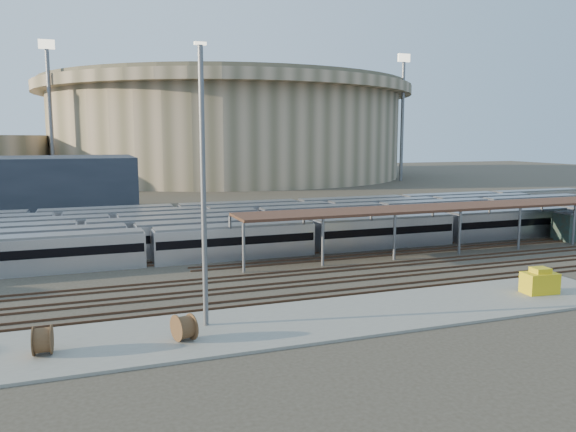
# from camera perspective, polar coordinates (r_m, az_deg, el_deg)

# --- Properties ---
(ground) EXTENTS (420.00, 420.00, 0.00)m
(ground) POSITION_cam_1_polar(r_m,az_deg,el_deg) (57.89, 3.54, -5.37)
(ground) COLOR #383026
(ground) RESTS_ON ground
(apron) EXTENTS (50.00, 9.00, 0.20)m
(apron) POSITION_cam_1_polar(r_m,az_deg,el_deg) (42.72, 5.46, -10.13)
(apron) COLOR gray
(apron) RESTS_ON ground
(subway_trains) EXTENTS (127.52, 23.90, 3.60)m
(subway_trains) POSITION_cam_1_polar(r_m,az_deg,el_deg) (74.52, -2.21, -0.95)
(subway_trains) COLOR silver
(subway_trains) RESTS_ON ground
(inspection_shed) EXTENTS (60.30, 6.00, 5.30)m
(inspection_shed) POSITION_cam_1_polar(r_m,az_deg,el_deg) (71.77, 18.57, 0.87)
(inspection_shed) COLOR slate
(inspection_shed) RESTS_ON ground
(empty_tracks) EXTENTS (170.00, 9.62, 0.18)m
(empty_tracks) POSITION_cam_1_polar(r_m,az_deg,el_deg) (53.46, 5.69, -6.43)
(empty_tracks) COLOR #4C3323
(empty_tracks) RESTS_ON ground
(stadium) EXTENTS (124.00, 124.00, 32.50)m
(stadium) POSITION_cam_1_polar(r_m,az_deg,el_deg) (197.44, -6.17, 8.84)
(stadium) COLOR tan
(stadium) RESTS_ON ground
(service_building) EXTENTS (42.00, 20.00, 10.00)m
(service_building) POSITION_cam_1_polar(r_m,az_deg,el_deg) (107.63, -26.62, 2.68)
(service_building) COLOR #1E232D
(service_building) RESTS_ON ground
(floodlight_0) EXTENTS (4.00, 1.00, 38.40)m
(floodlight_0) POSITION_cam_1_polar(r_m,az_deg,el_deg) (161.93, -23.01, 9.94)
(floodlight_0) COLOR slate
(floodlight_0) RESTS_ON ground
(floodlight_2) EXTENTS (4.00, 1.00, 38.40)m
(floodlight_2) POSITION_cam_1_polar(r_m,az_deg,el_deg) (177.79, 11.55, 10.17)
(floodlight_2) COLOR slate
(floodlight_2) RESTS_ON ground
(floodlight_3) EXTENTS (4.00, 1.00, 38.40)m
(floodlight_3) POSITION_cam_1_polar(r_m,az_deg,el_deg) (212.09, -16.87, 9.61)
(floodlight_3) COLOR slate
(floodlight_3) RESTS_ON ground
(cable_reel_west) EXTENTS (1.48, 1.99, 1.77)m
(cable_reel_west) POSITION_cam_1_polar(r_m,az_deg,el_deg) (37.86, -10.51, -11.07)
(cable_reel_west) COLOR brown
(cable_reel_west) RESTS_ON apron
(cable_reel_east) EXTENTS (1.11, 1.86, 1.81)m
(cable_reel_east) POSITION_cam_1_polar(r_m,az_deg,el_deg) (38.08, -23.66, -11.48)
(cable_reel_east) COLOR brown
(cable_reel_east) RESTS_ON apron
(yard_light_pole) EXTENTS (0.82, 0.36, 19.41)m
(yard_light_pole) POSITION_cam_1_polar(r_m,az_deg,el_deg) (38.81, -8.61, 2.92)
(yard_light_pole) COLOR slate
(yard_light_pole) RESTS_ON apron
(yellow_equipment) EXTENTS (2.98, 2.03, 1.76)m
(yellow_equipment) POSITION_cam_1_polar(r_m,az_deg,el_deg) (52.65, 24.20, -6.22)
(yellow_equipment) COLOR gold
(yellow_equipment) RESTS_ON apron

